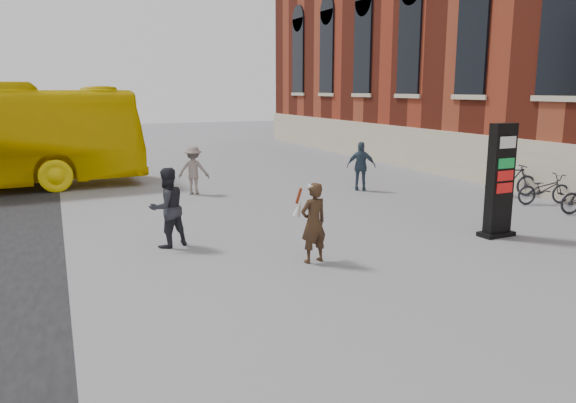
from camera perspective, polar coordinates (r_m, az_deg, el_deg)
name	(u,v)px	position (r m, az deg, el deg)	size (l,w,h in m)	color
ground	(346,270)	(10.98, 5.94, -6.94)	(100.00, 100.00, 0.00)	#9E9EA3
info_pylon	(500,181)	(14.01, 20.74, 1.98)	(0.88, 0.47, 2.67)	black
woman	(313,222)	(11.21, 2.58, -2.06)	(0.69, 0.64, 1.63)	#301C12
pedestrian_a	(167,208)	(12.59, -12.18, -0.61)	(0.86, 0.67, 1.76)	#25262C
pedestrian_b	(194,170)	(18.90, -9.58, 3.17)	(1.04, 0.60, 1.61)	gray
pedestrian_c	(361,166)	(19.44, 7.45, 3.57)	(0.98, 0.41, 1.68)	#34475A
bike_6	(544,189)	(18.72, 24.57, 1.16)	(0.61, 1.75, 0.92)	black
bike_7	(511,180)	(19.64, 21.72, 2.03)	(0.50, 1.77, 1.07)	black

